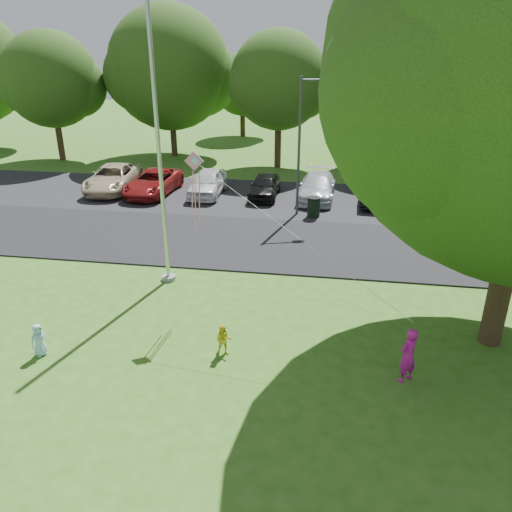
# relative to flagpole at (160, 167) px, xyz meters

# --- Properties ---
(ground) EXTENTS (120.00, 120.00, 0.00)m
(ground) POSITION_rel_flagpole_xyz_m (3.50, -5.00, -4.17)
(ground) COLOR #306219
(ground) RESTS_ON ground
(park_road) EXTENTS (60.00, 6.00, 0.06)m
(park_road) POSITION_rel_flagpole_xyz_m (3.50, 4.00, -4.14)
(park_road) COLOR black
(park_road) RESTS_ON ground
(parking_strip) EXTENTS (42.00, 7.00, 0.06)m
(parking_strip) POSITION_rel_flagpole_xyz_m (3.50, 10.50, -4.14)
(parking_strip) COLOR black
(parking_strip) RESTS_ON ground
(flagpole) EXTENTS (0.50, 0.50, 10.00)m
(flagpole) POSITION_rel_flagpole_xyz_m (0.00, 0.00, 0.00)
(flagpole) COLOR #B7BABF
(flagpole) RESTS_ON ground
(street_lamp) EXTENTS (1.79, 0.69, 6.54)m
(street_lamp) POSITION_rel_flagpole_xyz_m (4.28, 8.08, -0.24)
(street_lamp) COLOR #3F3F44
(street_lamp) RESTS_ON ground
(trash_can) EXTENTS (0.65, 0.65, 1.03)m
(trash_can) POSITION_rel_flagpole_xyz_m (4.87, 7.71, -3.65)
(trash_can) COLOR black
(trash_can) RESTS_ON ground
(tree_row) EXTENTS (64.35, 11.94, 10.88)m
(tree_row) POSITION_rel_flagpole_xyz_m (5.09, 19.23, 1.55)
(tree_row) COLOR #332316
(tree_row) RESTS_ON ground
(horizon_trees) EXTENTS (77.46, 7.20, 7.02)m
(horizon_trees) POSITION_rel_flagpole_xyz_m (7.56, 28.88, 0.14)
(horizon_trees) COLOR #332316
(horizon_trees) RESTS_ON ground
(parked_cars) EXTENTS (23.09, 5.41, 1.40)m
(parked_cars) POSITION_rel_flagpole_xyz_m (1.60, 10.55, -3.44)
(parked_cars) COLOR #C6B793
(parked_cars) RESTS_ON ground
(woman) EXTENTS (0.66, 0.64, 1.53)m
(woman) POSITION_rel_flagpole_xyz_m (7.83, -4.69, -3.40)
(woman) COLOR #C51A95
(woman) RESTS_ON ground
(child_yellow) EXTENTS (0.47, 0.38, 0.93)m
(child_yellow) POSITION_rel_flagpole_xyz_m (2.99, -4.29, -3.70)
(child_yellow) COLOR yellow
(child_yellow) RESTS_ON ground
(child_blue) EXTENTS (0.51, 0.56, 0.96)m
(child_blue) POSITION_rel_flagpole_xyz_m (-2.03, -5.08, -3.69)
(child_blue) COLOR #9FD2F5
(child_blue) RESTS_ON ground
(kite) EXTENTS (6.45, 3.21, 3.37)m
(kite) POSITION_rel_flagpole_xyz_m (1.85, -1.82, 0.13)
(kite) COLOR pink
(kite) RESTS_ON ground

